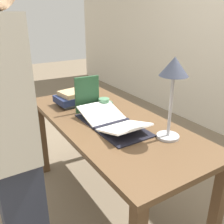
{
  "coord_description": "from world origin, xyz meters",
  "views": [
    {
      "loc": [
        1.34,
        -0.82,
        1.42
      ],
      "look_at": [
        0.05,
        -0.01,
        0.8
      ],
      "focal_mm": 40.0,
      "sensor_mm": 36.0,
      "label": 1
    }
  ],
  "objects_px": {
    "book_standing_upright": "(87,94)",
    "person_reader": "(12,148)",
    "open_book": "(112,122)",
    "coffee_mug": "(104,105)",
    "reading_lamp": "(174,75)",
    "book_stack_tall": "(75,98)"
  },
  "relations": [
    {
      "from": "book_standing_upright",
      "to": "person_reader",
      "type": "height_order",
      "value": "person_reader"
    },
    {
      "from": "book_standing_upright",
      "to": "reading_lamp",
      "type": "distance_m",
      "value": 0.71
    },
    {
      "from": "open_book",
      "to": "book_standing_upright",
      "type": "xyz_separation_m",
      "value": [
        -0.31,
        -0.02,
        0.11
      ]
    },
    {
      "from": "open_book",
      "to": "coffee_mug",
      "type": "distance_m",
      "value": 0.27
    },
    {
      "from": "open_book",
      "to": "person_reader",
      "type": "bearing_deg",
      "value": -80.44
    },
    {
      "from": "book_standing_upright",
      "to": "coffee_mug",
      "type": "xyz_separation_m",
      "value": [
        0.06,
        0.11,
        -0.08
      ]
    },
    {
      "from": "book_stack_tall",
      "to": "book_standing_upright",
      "type": "bearing_deg",
      "value": 4.01
    },
    {
      "from": "book_stack_tall",
      "to": "coffee_mug",
      "type": "distance_m",
      "value": 0.28
    },
    {
      "from": "open_book",
      "to": "coffee_mug",
      "type": "height_order",
      "value": "coffee_mug"
    },
    {
      "from": "book_standing_upright",
      "to": "reading_lamp",
      "type": "height_order",
      "value": "reading_lamp"
    },
    {
      "from": "book_standing_upright",
      "to": "coffee_mug",
      "type": "height_order",
      "value": "book_standing_upright"
    },
    {
      "from": "open_book",
      "to": "coffee_mug",
      "type": "relative_size",
      "value": 5.03
    },
    {
      "from": "reading_lamp",
      "to": "coffee_mug",
      "type": "height_order",
      "value": "reading_lamp"
    },
    {
      "from": "open_book",
      "to": "person_reader",
      "type": "relative_size",
      "value": 0.35
    },
    {
      "from": "open_book",
      "to": "reading_lamp",
      "type": "relative_size",
      "value": 1.18
    },
    {
      "from": "book_stack_tall",
      "to": "reading_lamp",
      "type": "relative_size",
      "value": 0.65
    },
    {
      "from": "book_stack_tall",
      "to": "coffee_mug",
      "type": "relative_size",
      "value": 2.79
    },
    {
      "from": "open_book",
      "to": "book_standing_upright",
      "type": "relative_size",
      "value": 2.13
    },
    {
      "from": "book_stack_tall",
      "to": "reading_lamp",
      "type": "bearing_deg",
      "value": 15.37
    },
    {
      "from": "book_standing_upright",
      "to": "coffee_mug",
      "type": "relative_size",
      "value": 2.37
    },
    {
      "from": "open_book",
      "to": "book_stack_tall",
      "type": "relative_size",
      "value": 1.81
    },
    {
      "from": "book_stack_tall",
      "to": "coffee_mug",
      "type": "xyz_separation_m",
      "value": [
        0.25,
        0.13,
        -0.01
      ]
    }
  ]
}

